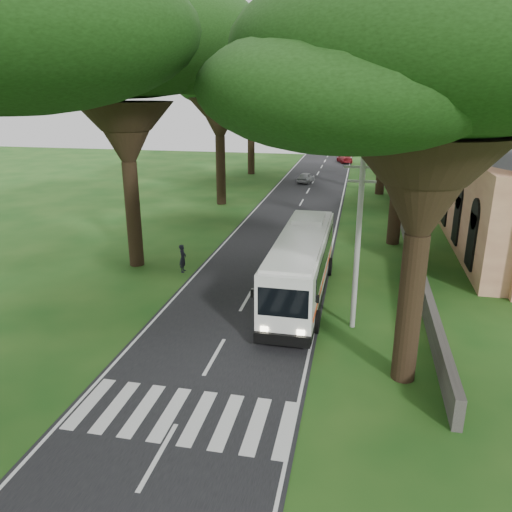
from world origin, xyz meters
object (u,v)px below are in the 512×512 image
(distant_car_c, at_px, (345,159))
(pedestrian, at_px, (183,258))
(pole_mid, at_px, (362,171))
(coach_bus, at_px, (301,264))
(pole_near, at_px, (358,241))
(pole_far, at_px, (363,145))
(distant_car_a, at_px, (306,177))

(distant_car_c, bearing_deg, pedestrian, 64.74)
(pole_mid, relative_size, coach_bus, 0.69)
(pole_near, height_order, pedestrian, pole_near)
(pole_near, xyz_separation_m, distant_car_c, (-2.52, 54.81, -3.55))
(pole_near, distance_m, pole_mid, 20.00)
(pole_near, relative_size, coach_bus, 0.69)
(pedestrian, bearing_deg, pole_far, -22.09)
(distant_car_c, bearing_deg, coach_bus, 73.28)
(pole_mid, distance_m, distant_car_c, 35.08)
(pedestrian, bearing_deg, pole_mid, -40.60)
(distant_car_a, distance_m, distant_car_c, 18.21)
(pole_far, xyz_separation_m, pedestrian, (-10.21, -34.61, -3.33))
(pole_mid, height_order, distant_car_c, pole_mid)
(coach_bus, bearing_deg, distant_car_a, 96.45)
(pole_near, distance_m, pole_far, 40.00)
(pole_mid, relative_size, pole_far, 1.00)
(pole_far, height_order, distant_car_a, pole_far)
(pole_far, bearing_deg, pole_mid, -90.00)
(distant_car_a, bearing_deg, pole_mid, 121.73)
(distant_car_a, bearing_deg, pedestrian, 94.34)
(pole_far, relative_size, distant_car_a, 2.29)
(pole_mid, xyz_separation_m, distant_car_a, (-6.30, 16.99, -3.56))
(pole_far, height_order, pedestrian, pole_far)
(pole_mid, distance_m, pole_far, 20.00)
(distant_car_a, bearing_deg, pole_far, -143.10)
(pole_mid, xyz_separation_m, pedestrian, (-10.21, -14.61, -3.33))
(pole_mid, distance_m, distant_car_a, 18.47)
(coach_bus, bearing_deg, pole_near, -46.33)
(pole_near, relative_size, pole_mid, 1.00)
(pole_near, bearing_deg, pedestrian, 152.18)
(pole_mid, height_order, coach_bus, pole_mid)
(pole_near, height_order, distant_car_c, pole_near)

